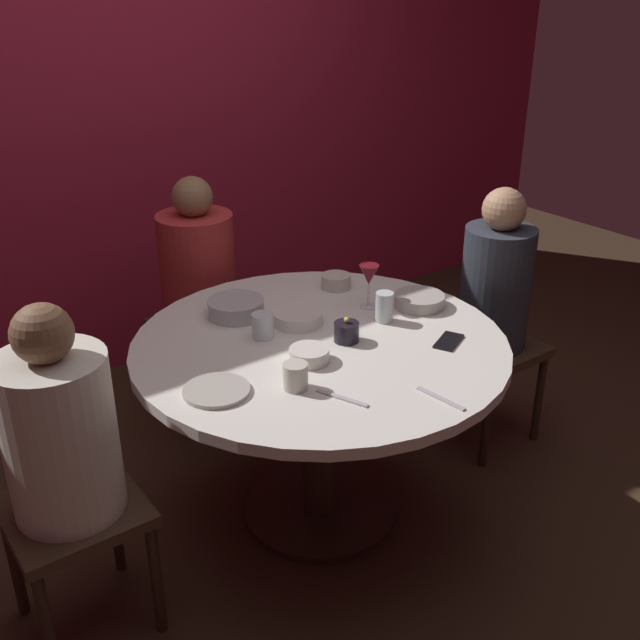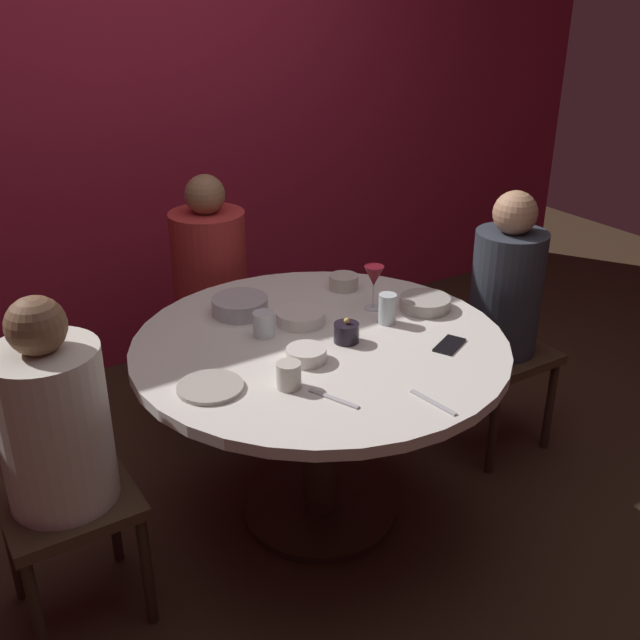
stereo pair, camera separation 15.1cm
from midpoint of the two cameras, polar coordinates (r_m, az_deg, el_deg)
The scene contains 20 objects.
ground_plane at distance 3.05m, azimuth -1.46°, elevation -14.42°, with size 8.00×8.00×0.00m, color #382619.
back_wall at distance 3.89m, azimuth -16.26°, elevation 14.73°, with size 6.00×0.10×2.60m, color maroon.
dining_table at distance 2.70m, azimuth -1.60°, elevation -4.56°, with size 1.34×1.34×0.76m.
seated_diner_left at distance 2.33m, azimuth -21.03°, elevation -8.71°, with size 0.40×0.40×1.14m.
seated_diner_back at distance 3.39m, azimuth -10.61°, elevation 3.51°, with size 0.40×0.40×1.16m.
seated_diner_right at distance 3.20m, azimuth 11.98°, elevation 2.11°, with size 0.40×0.40×1.16m.
candle_holder at distance 2.61m, azimuth 0.39°, elevation -0.93°, with size 0.09×0.09×0.09m.
wine_glass at distance 2.84m, azimuth 2.25°, elevation 3.32°, with size 0.08×0.08×0.18m.
dinner_plate at distance 2.34m, azimuth -9.79°, elevation -5.38°, with size 0.21×0.21×0.01m, color #B2ADA3.
cell_phone at distance 2.64m, azimuth 8.24°, elevation -1.65°, with size 0.07×0.14×0.01m, color black.
bowl_serving_large at distance 2.83m, azimuth -8.00°, elevation 0.92°, with size 0.21×0.21×0.06m, color #B7B7BC.
bowl_salad_center at distance 2.90m, azimuth 6.16°, elevation 1.48°, with size 0.20×0.20×0.05m, color #B2ADA3.
bowl_small_white at distance 2.75m, azimuth -3.27°, elevation 0.16°, with size 0.18×0.18×0.05m, color silver.
bowl_sauce_side at distance 2.48m, azimuth -2.58°, elevation -2.72°, with size 0.14×0.14×0.05m, color silver.
bowl_rice_portion at distance 3.06m, azimuth -0.17°, elevation 2.97°, with size 0.12×0.12×0.06m, color beige.
cup_near_candle at distance 2.32m, azimuth -3.77°, elevation -4.35°, with size 0.08×0.08×0.09m, color beige.
cup_by_left_diner at distance 2.76m, azimuth 3.40°, elevation 0.99°, with size 0.07×0.07×0.11m, color silver.
cup_by_right_diner at distance 2.65m, azimuth -6.04°, elevation -0.46°, with size 0.08×0.08×0.09m, color silver.
fork_near_plate at distance 2.28m, azimuth -0.21°, elevation -6.03°, with size 0.02×0.18×0.01m, color #B7B7BC.
knife_near_plate at distance 2.30m, azimuth 7.38°, elevation -6.02°, with size 0.02×0.18×0.01m, color #B7B7BC.
Camera 1 is at (-1.38, -1.90, 1.94)m, focal length 41.71 mm.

